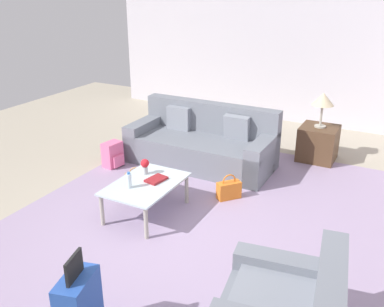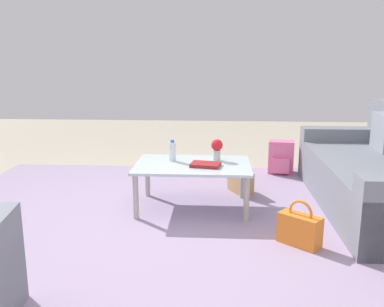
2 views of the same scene
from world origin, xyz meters
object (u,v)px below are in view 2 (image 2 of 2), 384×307
(coffee_table_book, at_px, (206,165))
(handbag_orange, at_px, (300,229))
(handbag_tan, at_px, (241,181))
(coffee_table, at_px, (193,169))
(water_bottle, at_px, (172,151))
(flower_vase, at_px, (217,148))
(backpack_pink, at_px, (281,158))

(coffee_table_book, relative_size, handbag_orange, 0.73)
(handbag_tan, bearing_deg, coffee_table, 45.67)
(handbag_tan, bearing_deg, water_bottle, 29.66)
(flower_vase, height_order, handbag_orange, flower_vase)
(coffee_table_book, distance_m, flower_vase, 0.27)
(coffee_table_book, bearing_deg, coffee_table, -23.49)
(handbag_orange, bearing_deg, handbag_tan, -72.73)
(flower_vase, bearing_deg, backpack_pink, -124.33)
(backpack_pink, bearing_deg, handbag_tan, 56.85)
(water_bottle, height_order, coffee_table_book, water_bottle)
(coffee_table, xyz_separation_m, handbag_tan, (-0.47, -0.48, -0.25))
(handbag_tan, relative_size, backpack_pink, 0.89)
(coffee_table_book, distance_m, backpack_pink, 1.65)
(coffee_table, height_order, coffee_table_book, coffee_table_book)
(handbag_orange, bearing_deg, coffee_table, -41.56)
(coffee_table_book, height_order, flower_vase, flower_vase)
(handbag_orange, bearing_deg, water_bottle, -39.13)
(water_bottle, bearing_deg, coffee_table_book, 150.64)
(coffee_table_book, height_order, handbag_orange, coffee_table_book)
(coffee_table, xyz_separation_m, coffee_table_book, (-0.12, 0.08, 0.07))
(handbag_orange, bearing_deg, flower_vase, -55.01)
(water_bottle, distance_m, flower_vase, 0.42)
(handbag_tan, bearing_deg, flower_vase, 52.94)
(flower_vase, bearing_deg, handbag_tan, -127.06)
(coffee_table_book, relative_size, backpack_pink, 0.65)
(water_bottle, distance_m, coffee_table_book, 0.38)
(handbag_orange, xyz_separation_m, backpack_pink, (-0.14, -2.05, 0.06))
(water_bottle, bearing_deg, coffee_table, 153.43)
(water_bottle, bearing_deg, flower_vase, -173.21)
(handbag_orange, height_order, handbag_tan, same)
(handbag_tan, xyz_separation_m, backpack_pink, (-0.53, -0.81, 0.06))
(water_bottle, relative_size, flower_vase, 1.00)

